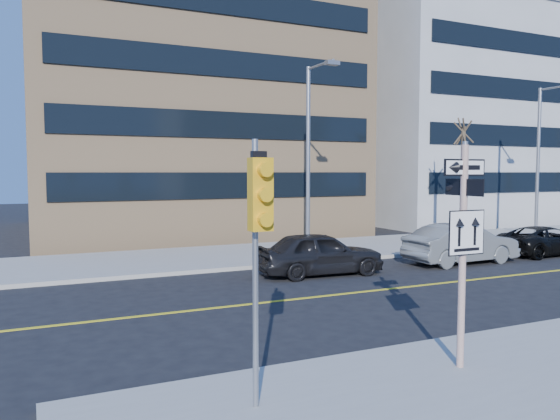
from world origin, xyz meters
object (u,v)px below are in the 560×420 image
parked_car_a (320,253)px  streetlight_a (311,146)px  traffic_signal (259,217)px  parked_car_c (546,241)px  street_tree_west (463,135)px  streetlight_b (542,152)px  parked_car_b (461,244)px  sign_pole (463,241)px

parked_car_a → streetlight_a: size_ratio=0.57×
traffic_signal → parked_car_c: traffic_signal is taller
parked_car_a → street_tree_west: 12.41m
streetlight_b → streetlight_a: bearing=180.0°
streetlight_b → traffic_signal: bearing=-148.6°
parked_car_b → streetlight_a: (-4.69, 4.04, 3.96)m
streetlight_a → parked_car_a: bearing=-113.4°
parked_car_c → street_tree_west: street_tree_west is taller
street_tree_west → sign_pole: bearing=-133.3°
sign_pole → parked_car_b: size_ratio=0.85×
street_tree_west → streetlight_a: bearing=-176.5°
traffic_signal → parked_car_b: bearing=36.5°
traffic_signal → parked_car_c: bearing=28.4°
parked_car_c → parked_car_b: bearing=92.5°
sign_pole → parked_car_a: 9.94m
parked_car_a → streetlight_b: (15.63, 3.76, 3.98)m
parked_car_a → street_tree_west: size_ratio=0.72×
parked_car_b → street_tree_west: size_ratio=0.76×
traffic_signal → parked_car_a: 11.79m
traffic_signal → street_tree_west: bearing=39.4°
parked_car_c → streetlight_a: 11.27m
parked_car_c → street_tree_west: bearing=10.1°
parked_car_b → streetlight_a: size_ratio=0.60×
streetlight_a → street_tree_west: streetlight_a is taller
traffic_signal → streetlight_b: 25.83m
traffic_signal → streetlight_a: streetlight_a is taller
streetlight_a → streetlight_b: 14.00m
sign_pole → streetlight_b: streetlight_b is taller
streetlight_b → street_tree_west: streetlight_b is taller
parked_car_a → parked_car_c: parked_car_a is taller
sign_pole → street_tree_west: 19.22m
streetlight_b → parked_car_c: bearing=-137.9°
parked_car_b → sign_pole: bearing=135.8°
parked_car_a → parked_car_c: (11.39, -0.07, -0.14)m
parked_car_b → parked_car_c: bearing=-88.7°
parked_car_a → streetlight_b: 16.56m
parked_car_a → street_tree_west: street_tree_west is taller
parked_car_a → parked_car_b: 6.32m
parked_car_c → streetlight_b: (4.23, 3.83, 4.12)m
traffic_signal → street_tree_west: street_tree_west is taller
parked_car_c → streetlight_b: 7.04m
parked_car_b → streetlight_a: streetlight_a is taller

